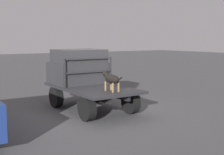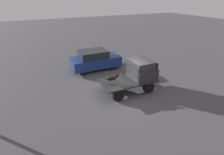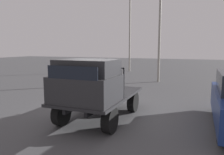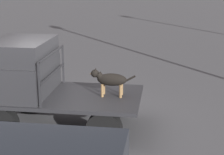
% 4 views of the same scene
% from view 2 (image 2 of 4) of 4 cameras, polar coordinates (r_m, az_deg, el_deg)
% --- Properties ---
extents(ground_plane, '(80.00, 80.00, 0.00)m').
position_cam_2_polar(ground_plane, '(11.55, 4.98, -4.26)').
color(ground_plane, '#474749').
extents(flatbed_truck, '(3.53, 1.90, 0.79)m').
position_cam_2_polar(flatbed_truck, '(11.28, 5.09, -1.75)').
color(flatbed_truck, black).
rests_on(flatbed_truck, ground).
extents(truck_cab, '(1.47, 1.78, 1.20)m').
position_cam_2_polar(truck_cab, '(11.42, 9.37, 2.73)').
color(truck_cab, '#28282B').
rests_on(truck_cab, flatbed_truck).
extents(truck_headboard, '(0.04, 1.78, 0.93)m').
position_cam_2_polar(truck_headboard, '(11.01, 6.06, 2.29)').
color(truck_headboard, '#232326').
rests_on(truck_headboard, flatbed_truck).
extents(dog, '(1.01, 0.27, 0.62)m').
position_cam_2_polar(dog, '(10.51, 0.27, -0.17)').
color(dog, brown).
rests_on(dog, flatbed_truck).
extents(parked_sedan, '(4.04, 1.87, 1.62)m').
position_cam_2_polar(parked_sedan, '(14.59, -5.59, 5.79)').
color(parked_sedan, black).
rests_on(parked_sedan, ground).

